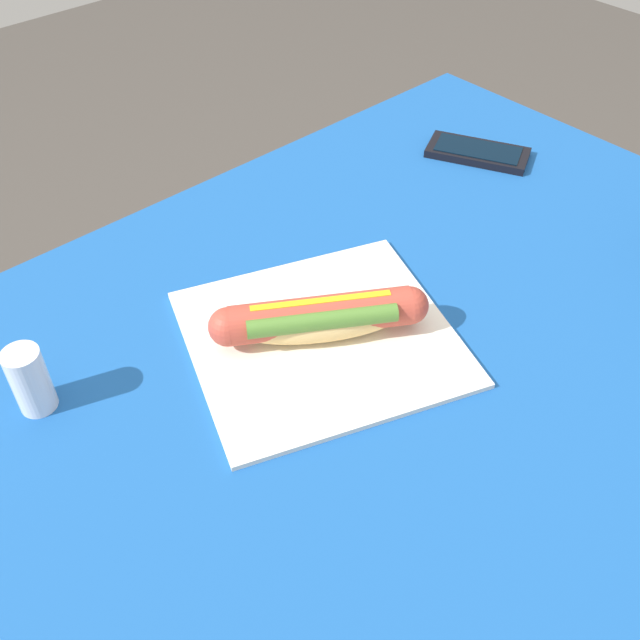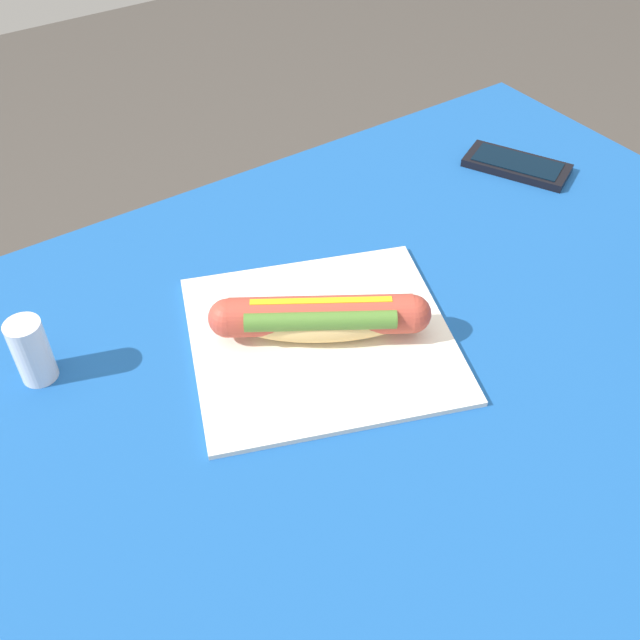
% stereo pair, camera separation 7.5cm
% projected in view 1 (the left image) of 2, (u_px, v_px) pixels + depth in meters
% --- Properties ---
extents(dining_table, '(1.19, 0.77, 0.73)m').
position_uv_depth(dining_table, '(350.00, 447.00, 0.84)').
color(dining_table, brown).
rests_on(dining_table, ground).
extents(paper_wrapper, '(0.34, 0.33, 0.01)m').
position_uv_depth(paper_wrapper, '(320.00, 338.00, 0.77)').
color(paper_wrapper, silver).
rests_on(paper_wrapper, dining_table).
extents(hot_dog, '(0.20, 0.14, 0.05)m').
position_uv_depth(hot_dog, '(320.00, 318.00, 0.75)').
color(hot_dog, '#E5BC75').
rests_on(hot_dog, paper_wrapper).
extents(cell_phone, '(0.12, 0.16, 0.01)m').
position_uv_depth(cell_phone, '(478.00, 152.00, 1.04)').
color(cell_phone, black).
rests_on(cell_phone, dining_table).
extents(salt_shaker, '(0.04, 0.04, 0.07)m').
position_uv_depth(salt_shaker, '(30.00, 380.00, 0.69)').
color(salt_shaker, silver).
rests_on(salt_shaker, dining_table).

